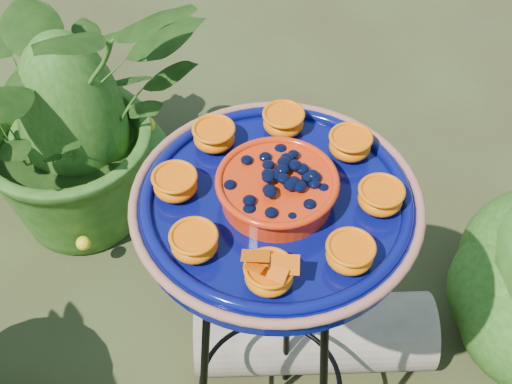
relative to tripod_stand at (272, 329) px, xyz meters
The scene contains 4 objects.
tripod_stand is the anchor object (origin of this frame).
feeder_dish 0.36m from the tripod_stand, 74.36° to the right, with size 0.45×0.45×0.10m.
driftwood_log 0.47m from the tripod_stand, 84.30° to the left, with size 0.19×0.19×0.58m, color tan.
shrub_back_left 0.89m from the tripod_stand, 145.98° to the left, with size 0.71×0.62×0.79m, color #204612.
Camera 1 is at (0.26, -0.54, 1.63)m, focal length 50.00 mm.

